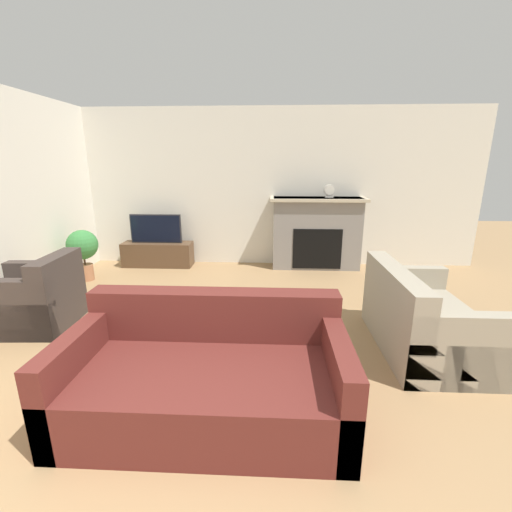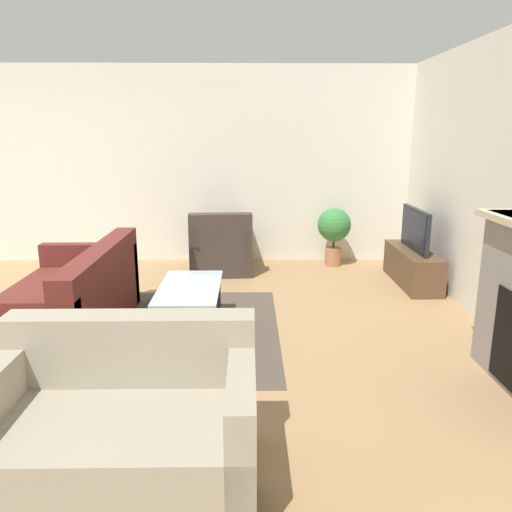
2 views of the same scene
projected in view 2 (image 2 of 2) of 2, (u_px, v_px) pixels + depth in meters
The scene contains 10 objects.
wall_back at pixel (508, 185), 4.40m from camera, with size 8.33×0.06×2.70m.
wall_left at pixel (231, 166), 6.98m from camera, with size 0.06×8.01×2.70m.
area_rug at pixel (184, 330), 4.66m from camera, with size 2.27×1.75×0.00m.
tv_stand at pixel (412, 267), 6.06m from camera, with size 1.22×0.37×0.42m.
tv at pixel (415, 229), 5.95m from camera, with size 0.89×0.06×0.50m.
couch_sectional at pixel (65, 307), 4.46m from camera, with size 1.97×1.00×0.82m.
couch_loveseat at pixel (123, 429), 2.60m from camera, with size 0.87×1.39×0.82m.
armchair_by_window at pixel (221, 249), 6.62m from camera, with size 0.92×0.84×0.82m.
coffee_table at pixel (190, 291), 4.57m from camera, with size 1.07×0.55×0.43m.
potted_plant at pixel (334, 229), 6.84m from camera, with size 0.46×0.46×0.80m.
Camera 2 is at (4.39, 2.76, 1.79)m, focal length 35.00 mm.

